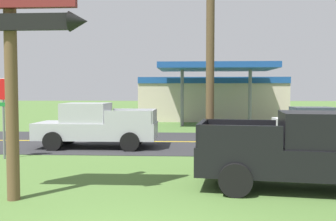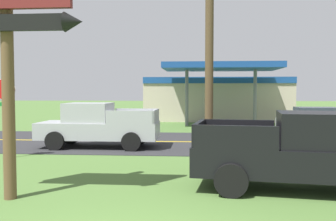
{
  "view_description": "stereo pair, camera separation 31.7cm",
  "coord_description": "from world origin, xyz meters",
  "px_view_note": "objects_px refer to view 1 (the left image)",
  "views": [
    {
      "loc": [
        0.76,
        -5.09,
        2.48
      ],
      "look_at": [
        0.0,
        8.0,
        1.8
      ],
      "focal_mm": 39.99,
      "sensor_mm": 36.0,
      "label": 1
    },
    {
      "loc": [
        1.07,
        -5.06,
        2.48
      ],
      "look_at": [
        0.0,
        8.0,
        1.8
      ],
      "focal_mm": 39.99,
      "sensor_mm": 36.0,
      "label": 2
    }
  ],
  "objects_px": {
    "stop_sign": "(3,104)",
    "utility_pole": "(210,17)",
    "gas_station": "(211,97)",
    "pickup_black_parked_on_lawn": "(304,152)",
    "pickup_silver_on_road": "(95,126)",
    "car_white_mid_lane": "(315,122)"
  },
  "relations": [
    {
      "from": "gas_station",
      "to": "pickup_black_parked_on_lawn",
      "type": "bearing_deg",
      "value": -87.48
    },
    {
      "from": "gas_station",
      "to": "pickup_black_parked_on_lawn",
      "type": "distance_m",
      "value": 22.93
    },
    {
      "from": "utility_pole",
      "to": "gas_station",
      "type": "relative_size",
      "value": 0.75
    },
    {
      "from": "stop_sign",
      "to": "pickup_black_parked_on_lawn",
      "type": "relative_size",
      "value": 0.54
    },
    {
      "from": "gas_station",
      "to": "pickup_silver_on_road",
      "type": "bearing_deg",
      "value": -110.19
    },
    {
      "from": "pickup_black_parked_on_lawn",
      "to": "pickup_silver_on_road",
      "type": "distance_m",
      "value": 9.62
    },
    {
      "from": "stop_sign",
      "to": "pickup_black_parked_on_lawn",
      "type": "distance_m",
      "value": 10.4
    },
    {
      "from": "stop_sign",
      "to": "pickup_silver_on_road",
      "type": "height_order",
      "value": "stop_sign"
    },
    {
      "from": "stop_sign",
      "to": "car_white_mid_lane",
      "type": "xyz_separation_m",
      "value": [
        13.38,
        6.88,
        -1.2
      ]
    },
    {
      "from": "gas_station",
      "to": "pickup_black_parked_on_lawn",
      "type": "relative_size",
      "value": 2.22
    },
    {
      "from": "gas_station",
      "to": "stop_sign",
      "type": "bearing_deg",
      "value": -114.28
    },
    {
      "from": "stop_sign",
      "to": "pickup_black_parked_on_lawn",
      "type": "height_order",
      "value": "stop_sign"
    },
    {
      "from": "utility_pole",
      "to": "stop_sign",
      "type": "bearing_deg",
      "value": 169.43
    },
    {
      "from": "utility_pole",
      "to": "car_white_mid_lane",
      "type": "distance_m",
      "value": 10.94
    },
    {
      "from": "stop_sign",
      "to": "utility_pole",
      "type": "height_order",
      "value": "utility_pole"
    },
    {
      "from": "pickup_silver_on_road",
      "to": "car_white_mid_lane",
      "type": "xyz_separation_m",
      "value": [
        10.72,
        4.0,
        -0.13
      ]
    },
    {
      "from": "pickup_black_parked_on_lawn",
      "to": "pickup_silver_on_road",
      "type": "relative_size",
      "value": 1.04
    },
    {
      "from": "pickup_black_parked_on_lawn",
      "to": "gas_station",
      "type": "bearing_deg",
      "value": 92.52
    },
    {
      "from": "gas_station",
      "to": "pickup_black_parked_on_lawn",
      "type": "height_order",
      "value": "gas_station"
    },
    {
      "from": "gas_station",
      "to": "pickup_silver_on_road",
      "type": "relative_size",
      "value": 2.31
    },
    {
      "from": "stop_sign",
      "to": "pickup_silver_on_road",
      "type": "relative_size",
      "value": 0.57
    },
    {
      "from": "pickup_silver_on_road",
      "to": "car_white_mid_lane",
      "type": "bearing_deg",
      "value": 20.46
    }
  ]
}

